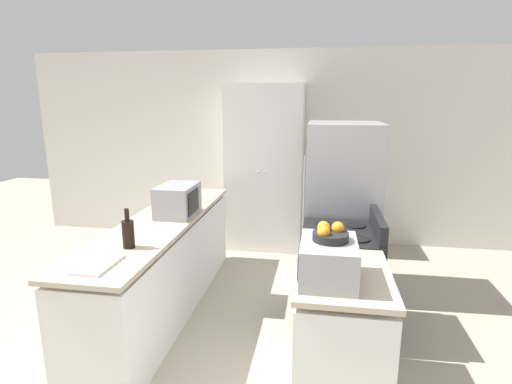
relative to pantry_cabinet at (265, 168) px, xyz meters
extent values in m
cube|color=silver|center=(0.09, 0.34, 0.23)|extent=(7.00, 0.06, 2.60)
cube|color=silver|center=(-0.70, -1.83, -0.67)|extent=(0.58, 2.59, 0.81)
cube|color=#B7A88E|center=(-0.70, -1.83, -0.21)|extent=(0.60, 2.64, 0.04)
cube|color=silver|center=(0.89, -2.72, -0.67)|extent=(0.58, 0.84, 0.81)
cube|color=#B7A88E|center=(0.89, -2.72, -0.21)|extent=(0.60, 0.86, 0.04)
cube|color=white|center=(0.00, 0.00, 0.00)|extent=(0.98, 0.57, 2.14)
sphere|color=#B2B2B7|center=(-0.04, -0.30, 0.00)|extent=(0.03, 0.03, 0.03)
sphere|color=#B2B2B7|center=(0.04, -0.30, 0.00)|extent=(0.03, 0.03, 0.03)
cube|color=black|center=(0.91, -1.91, -0.63)|extent=(0.64, 0.73, 0.88)
cube|color=black|center=(0.58, -1.91, -0.74)|extent=(0.02, 0.64, 0.49)
cube|color=black|center=(1.20, -1.91, -0.11)|extent=(0.06, 0.69, 0.16)
cylinder|color=black|center=(0.78, -2.09, -0.18)|extent=(0.17, 0.17, 0.01)
cylinder|color=black|center=(0.78, -1.73, -0.18)|extent=(0.17, 0.17, 0.01)
cylinder|color=black|center=(1.04, -2.09, -0.18)|extent=(0.17, 0.17, 0.01)
cylinder|color=black|center=(1.04, -1.73, -0.18)|extent=(0.17, 0.17, 0.01)
cube|color=#A3A3A8|center=(0.95, -1.11, -0.20)|extent=(0.71, 0.79, 1.73)
cylinder|color=gray|center=(0.57, -1.33, -0.12)|extent=(0.02, 0.02, 0.95)
cube|color=#939399|center=(-0.60, -1.66, -0.04)|extent=(0.32, 0.47, 0.29)
cube|color=black|center=(-0.43, -1.69, -0.04)|extent=(0.01, 0.29, 0.21)
cylinder|color=black|center=(-0.66, -2.53, -0.09)|extent=(0.09, 0.09, 0.21)
cylinder|color=black|center=(-0.66, -2.53, 0.06)|extent=(0.03, 0.03, 0.09)
cube|color=#939399|center=(0.79, -2.84, -0.07)|extent=(0.34, 0.45, 0.25)
cube|color=black|center=(0.62, -2.84, -0.07)|extent=(0.01, 0.31, 0.15)
cylinder|color=black|center=(0.80, -2.82, 0.08)|extent=(0.22, 0.22, 0.05)
sphere|color=orange|center=(0.84, -2.78, 0.13)|extent=(0.08, 0.08, 0.08)
sphere|color=orange|center=(0.75, -2.78, 0.13)|extent=(0.08, 0.08, 0.08)
sphere|color=orange|center=(0.75, -2.87, 0.13)|extent=(0.08, 0.08, 0.08)
cube|color=silver|center=(-0.70, -2.88, -0.18)|extent=(0.21, 0.35, 0.02)
camera|label=1|loc=(0.72, -5.13, 0.88)|focal=28.00mm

